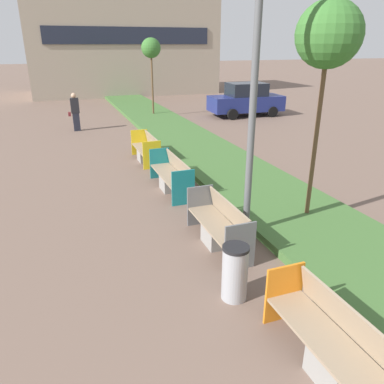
{
  "coord_description": "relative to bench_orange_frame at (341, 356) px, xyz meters",
  "views": [
    {
      "loc": [
        -1.97,
        0.7,
        3.92
      ],
      "look_at": [
        0.9,
        8.56,
        0.6
      ],
      "focal_mm": 35.0,
      "sensor_mm": 36.0,
      "label": 1
    }
  ],
  "objects": [
    {
      "name": "litter_bin",
      "position": [
        -0.5,
        1.92,
        0.1
      ],
      "size": [
        0.44,
        0.44,
        0.96
      ],
      "color": "#9EA0A5",
      "rests_on": "ground"
    },
    {
      "name": "planter_grass_strip",
      "position": [
        2.26,
        8.64,
        -0.29
      ],
      "size": [
        2.8,
        120.0,
        0.18
      ],
      "color": "#426B33",
      "rests_on": "ground"
    },
    {
      "name": "street_lamp_post",
      "position": [
        0.61,
        3.64,
        3.43
      ],
      "size": [
        0.24,
        0.44,
        6.85
      ],
      "color": "#56595B",
      "rests_on": "ground"
    },
    {
      "name": "bench_orange_frame",
      "position": [
        0.0,
        0.0,
        0.0
      ],
      "size": [
        0.65,
        2.45,
        0.94
      ],
      "color": "gray",
      "rests_on": "ground"
    },
    {
      "name": "building_backdrop",
      "position": [
        3.06,
        30.82,
        3.7
      ],
      "size": [
        14.72,
        7.38,
        8.15
      ],
      "color": "tan",
      "rests_on": "ground"
    },
    {
      "name": "bench_grey_frame",
      "position": [
        -0.0,
        3.65,
        -0.01
      ],
      "size": [
        0.65,
        2.05,
        0.94
      ],
      "color": "gray",
      "rests_on": "ground"
    },
    {
      "name": "pedestrian_walking",
      "position": [
        -1.99,
        16.09,
        0.53
      ],
      "size": [
        0.53,
        0.24,
        1.78
      ],
      "color": "#232633",
      "rests_on": "ground"
    },
    {
      "name": "sapling_tree_near",
      "position": [
        2.44,
        4.01,
        3.69
      ],
      "size": [
        1.34,
        1.34,
        4.77
      ],
      "color": "brown",
      "rests_on": "ground"
    },
    {
      "name": "sapling_tree_far",
      "position": [
        2.44,
        18.49,
        3.28
      ],
      "size": [
        1.06,
        1.06,
        4.24
      ],
      "color": "brown",
      "rests_on": "ground"
    },
    {
      "name": "bench_teal_frame",
      "position": [
        -0.0,
        7.0,
        -0.0
      ],
      "size": [
        0.65,
        2.32,
        0.94
      ],
      "color": "gray",
      "rests_on": "ground"
    },
    {
      "name": "parked_car_distant",
      "position": [
        7.54,
        16.92,
        0.54
      ],
      "size": [
        4.28,
        2.0,
        1.86
      ],
      "rotation": [
        0.0,
        0.0,
        -0.05
      ],
      "color": "navy",
      "rests_on": "ground"
    },
    {
      "name": "bench_yellow_frame",
      "position": [
        -0.01,
        10.03,
        -0.01
      ],
      "size": [
        0.65,
        1.93,
        0.94
      ],
      "color": "gray",
      "rests_on": "ground"
    }
  ]
}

